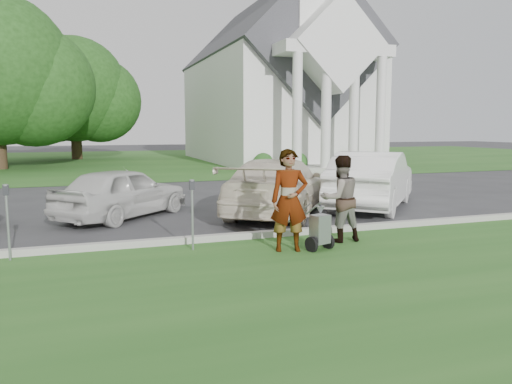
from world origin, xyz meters
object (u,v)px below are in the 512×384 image
church (275,74)px  car_b (122,192)px  person_left (289,201)px  parking_meter_near (192,206)px  car_d (372,180)px  parking_meter_far (7,213)px  car_c (278,186)px  tree_back (74,94)px  person_right (340,199)px  striping_cart (320,230)px

church → car_b: size_ratio=6.12×
person_left → parking_meter_near: bearing=173.4°
car_b → car_d: (7.03, -0.65, 0.16)m
person_left → car_d: person_left is taller
parking_meter_far → car_c: size_ratio=0.26×
car_c → car_d: 3.00m
person_left → car_d: (4.32, 4.02, -0.14)m
car_d → tree_back: bearing=-30.4°
car_d → person_right: bearing=92.3°
church → parking_meter_far: size_ratio=17.62×
person_left → car_c: bearing=85.4°
striping_cart → parking_meter_near: (-2.29, 0.79, 0.46)m
person_left → car_b: size_ratio=0.49×
car_c → tree_back: bearing=-43.8°
church → car_c: church is taller
striping_cart → car_c: car_c is taller
church → car_b: church is taller
striping_cart → car_b: size_ratio=0.27×
parking_meter_near → parking_meter_far: size_ratio=1.00×
person_left → car_c: 4.11m
tree_back → car_b: (1.39, -26.00, -4.06)m
tree_back → parking_meter_far: 29.97m
tree_back → striping_cart: size_ratio=8.93×
parking_meter_far → car_b: size_ratio=0.35×
church → car_c: 21.92m
parking_meter_far → car_d: size_ratio=0.27×
church → person_left: (-8.91, -23.80, -4.97)m
church → car_b: (-11.62, -19.12, -5.27)m
church → car_d: (-4.59, -19.78, -5.11)m
church → striping_cart: size_ratio=22.38×
parking_meter_far → striping_cart: bearing=-11.3°
person_left → car_d: size_ratio=0.39×
tree_back → car_c: size_ratio=1.83×
tree_back → parking_meter_near: bearing=-85.5°
striping_cart → person_left: size_ratio=0.56×
church → car_c: size_ratio=4.59×
striping_cart → parking_meter_far: (-5.50, 1.10, 0.46)m
church → tree_back: 14.77m
parking_meter_near → parking_meter_far: bearing=174.4°
parking_meter_near → car_b: bearing=103.9°
striping_cart → car_c: (0.74, 4.03, 0.36)m
parking_meter_far → car_d: bearing=18.3°
church → car_d: bearing=-103.1°
car_b → striping_cart: bearing=170.3°
car_c → car_b: bearing=23.8°
church → striping_cart: church is taller
car_c → car_d: bearing=-142.8°
striping_cart → car_d: car_d is taller
parking_meter_far → car_c: bearing=25.1°
parking_meter_far → car_c: 6.90m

